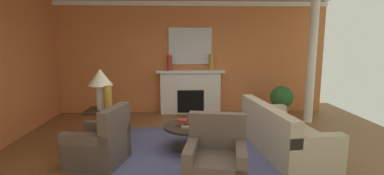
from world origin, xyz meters
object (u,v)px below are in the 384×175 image
(coffee_table, at_px, (191,131))
(vase_mantel_left, at_px, (170,63))
(vase_mantel_right, at_px, (211,62))
(sofa, at_px, (282,135))
(armchair_near_window, at_px, (100,146))
(vase_on_side_table, at_px, (108,98))
(side_table, at_px, (103,125))
(potted_plant, at_px, (281,100))
(fireplace, at_px, (190,93))
(table_lamp, at_px, (100,81))
(mantel_mirror, at_px, (190,46))
(armchair_facing_fireplace, at_px, (216,164))

(coffee_table, xyz_separation_m, vase_mantel_left, (-0.47, 2.60, 1.04))
(vase_mantel_right, bearing_deg, sofa, -70.76)
(armchair_near_window, bearing_deg, vase_on_side_table, 91.12)
(side_table, height_order, vase_mantel_right, vase_mantel_right)
(coffee_table, xyz_separation_m, vase_on_side_table, (-1.49, 0.11, 0.60))
(vase_mantel_right, bearing_deg, armchair_near_window, -123.52)
(vase_on_side_table, height_order, potted_plant, vase_on_side_table)
(armchair_near_window, distance_m, coffee_table, 1.59)
(fireplace, xyz_separation_m, vase_mantel_right, (0.55, -0.05, 0.83))
(side_table, relative_size, table_lamp, 0.93)
(mantel_mirror, bearing_deg, vase_mantel_left, -162.82)
(fireplace, height_order, vase_mantel_left, vase_mantel_left)
(fireplace, xyz_separation_m, potted_plant, (2.26, -0.67, -0.06))
(mantel_mirror, relative_size, armchair_near_window, 1.19)
(vase_mantel_right, bearing_deg, fireplace, 174.87)
(armchair_near_window, relative_size, potted_plant, 1.16)
(armchair_near_window, height_order, potted_plant, armchair_near_window)
(mantel_mirror, distance_m, vase_mantel_right, 0.71)
(coffee_table, xyz_separation_m, table_lamp, (-1.64, 0.23, 0.89))
(mantel_mirror, distance_m, armchair_near_window, 3.99)
(fireplace, distance_m, coffee_table, 2.66)
(mantel_mirror, bearing_deg, sofa, -62.75)
(sofa, xyz_separation_m, potted_plant, (0.74, 2.17, 0.19))
(side_table, bearing_deg, vase_mantel_right, 46.17)
(mantel_mirror, distance_m, vase_mantel_left, 0.72)
(side_table, relative_size, vase_mantel_left, 1.76)
(armchair_facing_fireplace, relative_size, vase_mantel_left, 2.39)
(side_table, height_order, table_lamp, table_lamp)
(mantel_mirror, bearing_deg, vase_mantel_right, -17.18)
(side_table, bearing_deg, sofa, -7.37)
(coffee_table, relative_size, side_table, 1.43)
(table_lamp, distance_m, potted_plant, 4.41)
(mantel_mirror, height_order, vase_mantel_right, mantel_mirror)
(armchair_facing_fireplace, distance_m, vase_mantel_left, 4.16)
(armchair_facing_fireplace, height_order, side_table, armchair_facing_fireplace)
(armchair_facing_fireplace, bearing_deg, coffee_table, 101.77)
(fireplace, relative_size, vase_mantel_left, 4.54)
(side_table, bearing_deg, potted_plant, 23.72)
(armchair_near_window, bearing_deg, mantel_mirror, 65.08)
(armchair_near_window, height_order, side_table, armchair_near_window)
(vase_mantel_left, relative_size, vase_mantel_right, 0.93)
(vase_mantel_right, bearing_deg, side_table, -133.83)
(fireplace, distance_m, vase_mantel_left, 0.99)
(armchair_facing_fireplace, xyz_separation_m, vase_on_side_table, (-1.77, 1.46, 0.63))
(side_table, height_order, potted_plant, potted_plant)
(vase_mantel_left, bearing_deg, coffee_table, -79.77)
(coffee_table, bearing_deg, side_table, 171.86)
(armchair_near_window, height_order, vase_mantel_left, vase_mantel_left)
(side_table, bearing_deg, vase_mantel_left, 63.66)
(mantel_mirror, bearing_deg, side_table, -124.17)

